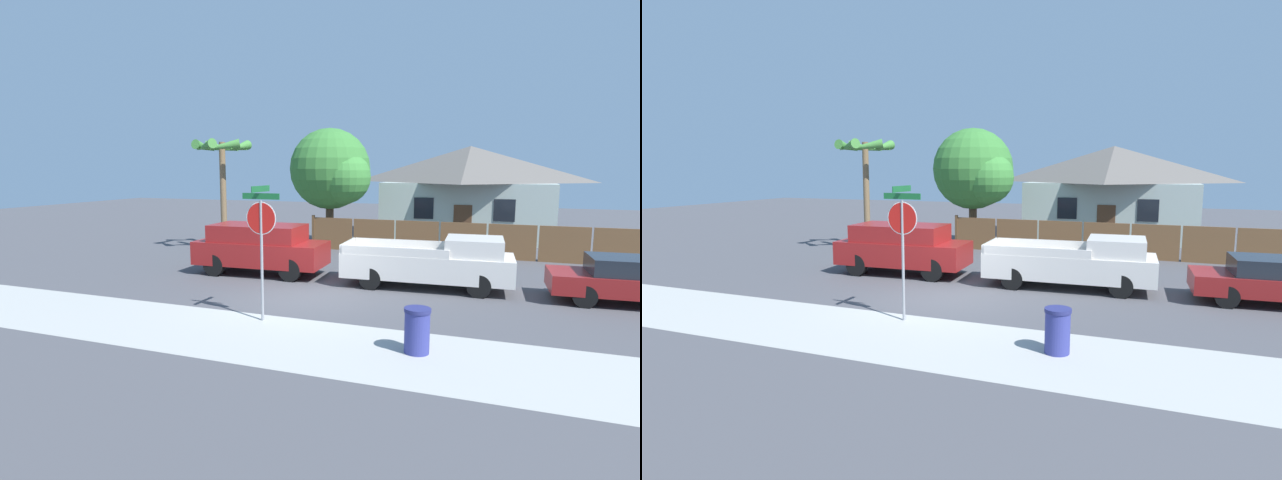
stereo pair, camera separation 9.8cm
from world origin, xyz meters
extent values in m
plane|color=#47474C|center=(0.00, 0.00, 0.00)|extent=(80.00, 80.00, 0.00)
cube|color=#A3A39E|center=(0.00, -3.60, 0.00)|extent=(36.00, 3.20, 0.01)
cube|color=brown|center=(-2.22, 8.83, 0.75)|extent=(1.91, 0.06, 1.51)
cube|color=brown|center=(-0.23, 8.83, 0.75)|extent=(1.91, 0.06, 1.51)
cube|color=brown|center=(1.76, 8.83, 0.75)|extent=(1.91, 0.06, 1.51)
cube|color=brown|center=(3.76, 8.83, 0.75)|extent=(1.91, 0.06, 1.51)
cube|color=brown|center=(5.75, 8.83, 0.75)|extent=(1.91, 0.06, 1.51)
cube|color=brown|center=(7.74, 8.83, 0.75)|extent=(1.91, 0.06, 1.51)
cube|color=brown|center=(9.73, 8.83, 0.75)|extent=(1.91, 0.06, 1.51)
cube|color=brown|center=(-3.21, 8.83, 0.80)|extent=(0.12, 0.12, 1.61)
cube|color=#B2C1B7|center=(3.40, 16.38, 1.54)|extent=(8.76, 7.31, 3.07)
pyramid|color=#5B5651|center=(3.40, 16.38, 4.08)|extent=(9.46, 7.90, 2.01)
cube|color=black|center=(1.42, 12.70, 1.78)|extent=(1.00, 0.04, 1.10)
cube|color=black|center=(5.37, 12.70, 1.78)|extent=(1.00, 0.04, 1.10)
cube|color=brown|center=(3.40, 12.70, 1.00)|extent=(0.90, 0.04, 2.00)
cylinder|color=brown|center=(-2.80, 10.00, 1.16)|extent=(0.40, 0.40, 2.32)
sphere|color=#387A33|center=(-2.80, 10.00, 3.81)|extent=(3.97, 3.97, 3.97)
sphere|color=#3C8437|center=(-1.90, 9.51, 3.41)|extent=(2.58, 2.58, 2.58)
cylinder|color=brown|center=(-6.81, 6.61, 2.51)|extent=(0.28, 0.28, 5.02)
cone|color=#428438|center=(-5.93, 6.61, 4.78)|extent=(0.44, 1.66, 0.69)
cone|color=#428438|center=(-6.37, 7.38, 4.78)|extent=(1.65, 1.21, 0.69)
cone|color=#428438|center=(-7.25, 7.38, 4.78)|extent=(1.65, 1.21, 0.69)
cone|color=#428438|center=(-7.70, 6.61, 4.78)|extent=(0.44, 1.66, 0.69)
cone|color=#428438|center=(-7.25, 5.85, 4.78)|extent=(1.65, 1.21, 0.69)
cone|color=#428438|center=(-6.37, 5.85, 4.78)|extent=(1.65, 1.21, 0.69)
cube|color=maroon|center=(-2.82, 2.62, 0.79)|extent=(4.79, 2.17, 0.83)
cube|color=maroon|center=(-2.94, 2.62, 1.51)|extent=(3.37, 1.95, 0.61)
cube|color=black|center=(-1.38, 2.69, 1.51)|extent=(0.14, 1.72, 0.51)
cylinder|color=black|center=(-1.40, 3.55, 0.39)|extent=(0.79, 0.22, 0.79)
cylinder|color=black|center=(-1.33, 1.82, 0.39)|extent=(0.79, 0.22, 0.79)
cylinder|color=black|center=(-4.32, 3.42, 0.39)|extent=(0.79, 0.22, 0.79)
cylinder|color=black|center=(-4.24, 1.69, 0.39)|extent=(0.79, 0.22, 0.79)
cube|color=silver|center=(3.13, 2.62, 0.73)|extent=(5.41, 2.17, 0.79)
cube|color=silver|center=(4.60, 2.69, 1.40)|extent=(1.78, 1.85, 0.56)
cube|color=silver|center=(2.19, 3.50, 1.26)|extent=(3.34, 0.23, 0.28)
cube|color=silver|center=(2.27, 1.66, 1.26)|extent=(3.34, 0.23, 0.28)
cube|color=silver|center=(0.51, 2.50, 1.26)|extent=(0.16, 1.84, 0.28)
cylinder|color=black|center=(4.74, 3.55, 0.35)|extent=(0.70, 0.22, 0.70)
cylinder|color=black|center=(4.82, 1.84, 0.35)|extent=(0.70, 0.22, 0.70)
cylinder|color=black|center=(1.44, 3.40, 0.35)|extent=(0.70, 0.22, 0.70)
cylinder|color=black|center=(1.52, 1.69, 0.35)|extent=(0.70, 0.22, 0.70)
cube|color=maroon|center=(8.99, 2.62, 0.58)|extent=(4.61, 2.02, 0.55)
cube|color=black|center=(8.81, 2.61, 1.10)|extent=(2.16, 1.73, 0.49)
cylinder|color=black|center=(7.55, 3.35, 0.32)|extent=(0.63, 0.22, 0.63)
cylinder|color=black|center=(7.63, 1.76, 0.32)|extent=(0.63, 0.22, 0.63)
cylinder|color=gray|center=(-0.18, -2.44, 1.53)|extent=(0.07, 0.07, 3.05)
cylinder|color=red|center=(-0.18, -2.44, 2.61)|extent=(0.77, 0.03, 0.77)
cylinder|color=white|center=(-0.18, -2.44, 2.61)|extent=(0.82, 0.02, 0.82)
cube|color=#19602D|center=(-0.18, -2.44, 3.15)|extent=(1.01, 0.03, 0.15)
cube|color=#19602D|center=(-0.18, -2.44, 3.33)|extent=(0.03, 0.91, 0.15)
cylinder|color=navy|center=(3.86, -3.32, 0.44)|extent=(0.52, 0.52, 0.88)
cylinder|color=navy|center=(3.86, -3.32, 0.92)|extent=(0.56, 0.56, 0.08)
camera|label=1|loc=(5.50, -13.39, 3.82)|focal=28.00mm
camera|label=2|loc=(5.59, -13.35, 3.82)|focal=28.00mm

